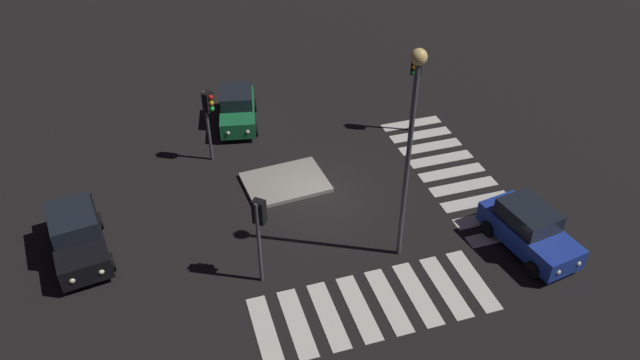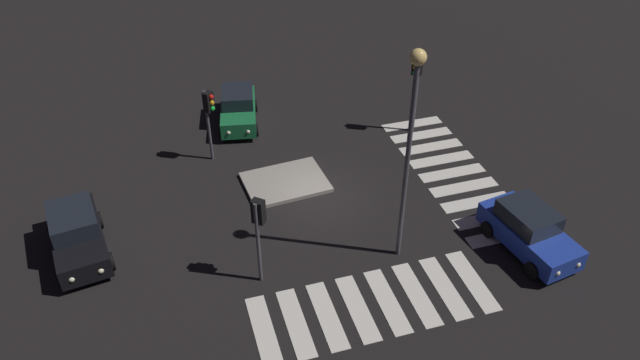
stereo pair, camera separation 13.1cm
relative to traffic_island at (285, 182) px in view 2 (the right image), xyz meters
name	(u,v)px [view 2 (the right image)]	position (x,y,z in m)	size (l,w,h in m)	color
ground_plane	(320,198)	(1.20, -1.47, -0.09)	(80.00, 80.00, 0.00)	black
traffic_island	(285,182)	(0.00, 0.00, 0.00)	(3.86, 3.02, 0.18)	gray
car_black	(77,234)	(-8.86, -2.02, 0.85)	(2.56, 4.59, 1.92)	black
car_blue	(529,230)	(8.12, -6.93, 0.82)	(2.51, 4.46, 1.86)	#1E389E
car_green	(238,108)	(-0.99, 5.93, 0.79)	(2.52, 4.33, 1.79)	#196B38
traffic_light_west	(209,109)	(-2.77, 2.88, 2.70)	(0.54, 0.53, 3.68)	#47474C
traffic_light_north	(417,76)	(7.32, 2.46, 3.11)	(0.53, 0.54, 4.21)	#47474C
traffic_light_south	(259,221)	(-2.28, -5.47, 2.71)	(0.54, 0.53, 3.69)	#47474C
street_lamp	(411,128)	(3.12, -5.75, 5.75)	(0.56, 0.56, 8.72)	#47474C
crosswalk_near	(373,305)	(1.20, -7.98, -0.08)	(8.75, 3.20, 0.02)	silver
crosswalk_side	(452,173)	(7.68, -1.47, -0.08)	(3.20, 9.90, 0.02)	silver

